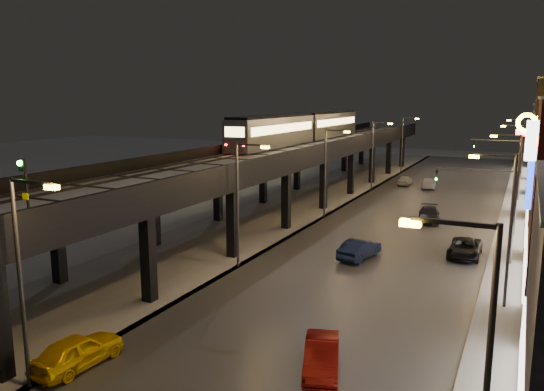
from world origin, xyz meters
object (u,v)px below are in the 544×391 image
at_px(car_near_white, 359,250).
at_px(car_far_white, 405,181).
at_px(car_onc_white, 429,215).
at_px(car_mid_dark, 429,184).
at_px(car_onc_silver, 322,357).
at_px(car_taxi, 78,352).
at_px(car_onc_dark, 465,249).
at_px(subway_train, 304,127).
at_px(rail_signal, 24,178).

xyz_separation_m(car_near_white, car_far_white, (-4.12, 36.10, -0.06)).
bearing_deg(car_far_white, car_onc_white, 106.10).
distance_m(car_mid_dark, car_onc_silver, 52.09).
relative_size(car_taxi, car_onc_dark, 0.90).
bearing_deg(car_onc_silver, car_near_white, 82.77).
xyz_separation_m(car_near_white, car_onc_dark, (7.16, 3.91, -0.06)).
height_order(subway_train, car_far_white, subway_train).
bearing_deg(car_taxi, car_near_white, -103.21).
bearing_deg(car_taxi, car_onc_white, -100.29).
relative_size(subway_train, car_onc_silver, 8.33).
bearing_deg(car_mid_dark, car_near_white, 83.49).
distance_m(car_taxi, car_far_white, 57.66).
distance_m(rail_signal, car_far_white, 58.77).
height_order(car_taxi, car_onc_silver, car_taxi).
xyz_separation_m(car_near_white, car_mid_dark, (-0.71, 34.88, -0.05)).
distance_m(subway_train, car_onc_white, 22.16).
xyz_separation_m(subway_train, rail_signal, (6.40, -47.47, 0.27)).
xyz_separation_m(car_near_white, car_onc_silver, (3.31, -17.05, -0.03)).
height_order(car_near_white, car_onc_white, car_near_white).
height_order(car_far_white, car_onc_silver, car_onc_silver).
distance_m(car_onc_silver, car_onc_dark, 21.31).
xyz_separation_m(car_mid_dark, car_onc_dark, (7.87, -30.97, -0.00)).
xyz_separation_m(rail_signal, car_near_white, (8.74, 21.94, -7.91)).
bearing_deg(car_mid_dark, car_taxi, 76.17).
height_order(car_taxi, car_near_white, car_taxi).
bearing_deg(car_onc_white, rail_signal, -116.35).
distance_m(subway_train, car_taxi, 48.37).
bearing_deg(car_taxi, car_far_white, -88.33).
xyz_separation_m(car_onc_silver, car_onc_dark, (3.85, 20.96, -0.03)).
distance_m(car_taxi, car_onc_white, 37.54).
bearing_deg(car_onc_silver, subway_train, 95.22).
bearing_deg(subway_train, car_taxi, -79.93).
relative_size(car_near_white, car_mid_dark, 0.95).
bearing_deg(car_far_white, subway_train, 42.16).
bearing_deg(car_onc_white, car_near_white, -109.34).
height_order(car_taxi, car_onc_white, car_taxi).
bearing_deg(subway_train, car_onc_dark, -44.12).
distance_m(car_far_white, car_onc_white, 22.33).
relative_size(subway_train, car_taxi, 8.07).
height_order(car_onc_dark, car_onc_white, car_onc_white).
height_order(subway_train, car_near_white, subway_train).
distance_m(subway_train, car_near_white, 30.65).
xyz_separation_m(rail_signal, car_far_white, (4.62, 58.04, -7.97)).
relative_size(car_near_white, car_onc_white, 0.93).
bearing_deg(car_onc_dark, car_onc_silver, -100.57).
bearing_deg(car_far_white, car_onc_silver, 96.32).
bearing_deg(rail_signal, car_near_white, 68.28).
height_order(car_near_white, car_onc_dark, car_near_white).
xyz_separation_m(subway_train, car_near_white, (15.14, -25.53, -7.64)).
relative_size(rail_signal, car_onc_white, 0.59).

